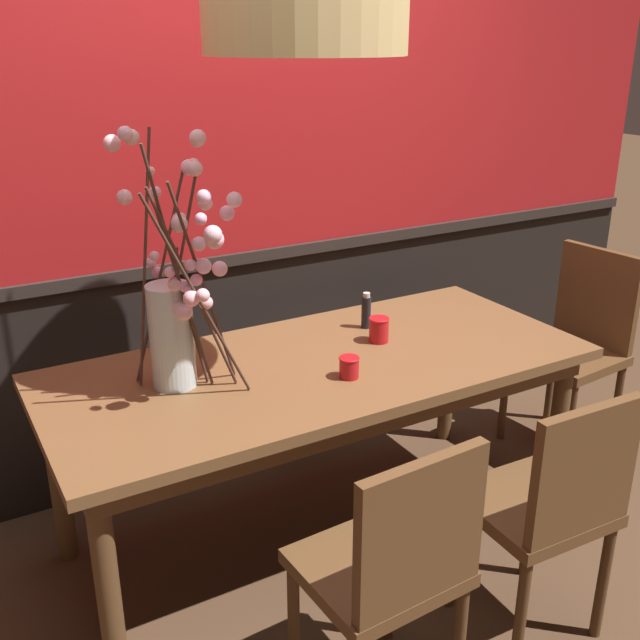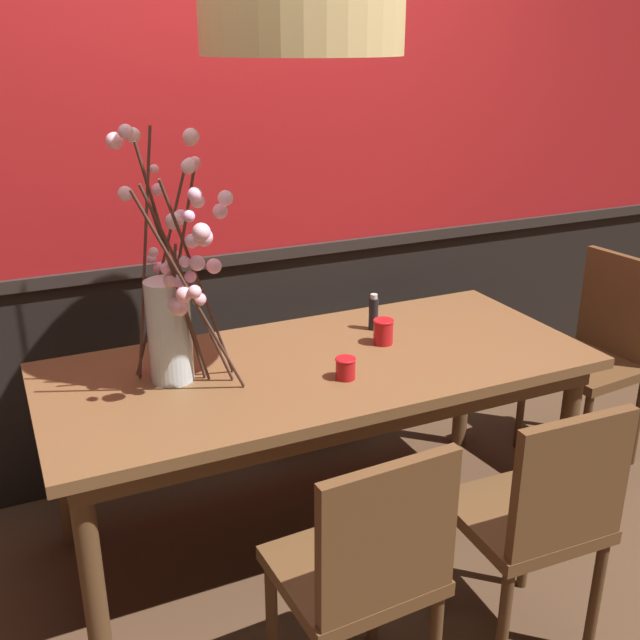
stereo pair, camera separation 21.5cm
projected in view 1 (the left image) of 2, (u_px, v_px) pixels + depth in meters
The scene contains 13 objects.
ground_plane at pixel (320, 530), 2.95m from camera, with size 24.00×24.00×0.00m, color #4C3321.
back_wall at pixel (230, 157), 3.06m from camera, with size 4.71×0.14×2.78m.
dining_table at pixel (320, 381), 2.71m from camera, with size 1.98×0.87×0.74m.
chair_near_side_left at pixel (392, 566), 1.98m from camera, with size 0.43×0.40×0.90m.
chair_far_side_left at pixel (164, 351), 3.32m from camera, with size 0.42×0.40×0.93m.
chair_far_side_right at pixel (293, 329), 3.61m from camera, with size 0.43×0.45×0.92m.
chair_head_east_end at pixel (577, 339), 3.43m from camera, with size 0.45×0.47×0.95m.
chair_near_side_right at pixel (550, 503), 2.27m from camera, with size 0.42×0.41×0.89m.
vase_with_blossoms at pixel (175, 309), 2.39m from camera, with size 0.34×0.54×0.86m.
candle_holder_nearer_center at pixel (349, 367), 2.54m from camera, with size 0.07×0.07×0.08m.
candle_holder_nearer_edge at pixel (379, 330), 2.84m from camera, with size 0.08×0.08×0.10m.
condiment_bottle at pixel (366, 311), 2.97m from camera, with size 0.04×0.04×0.15m.
pendant_lamp at pixel (305, 9), 2.15m from camera, with size 0.61×0.61×0.99m.
Camera 1 is at (-1.22, -2.13, 1.84)m, focal length 41.44 mm.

